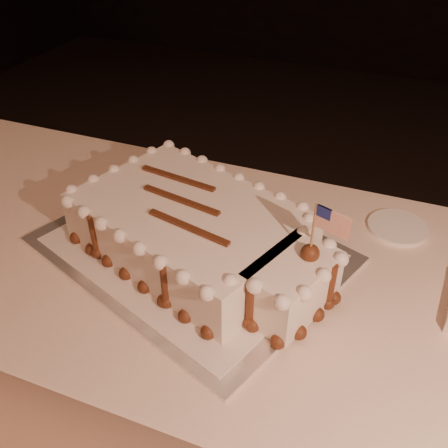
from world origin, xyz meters
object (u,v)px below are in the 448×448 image
(cake_board, at_px, (191,249))
(sheet_cake, at_px, (201,233))
(banquet_table, at_px, (285,390))
(side_plate, at_px, (398,227))

(cake_board, bearing_deg, sheet_cake, 0.41)
(cake_board, distance_m, sheet_cake, 0.07)
(cake_board, bearing_deg, banquet_table, 17.66)
(banquet_table, distance_m, sheet_cake, 0.49)
(side_plate, bearing_deg, cake_board, -149.67)
(banquet_table, height_order, cake_board, cake_board)
(banquet_table, xyz_separation_m, sheet_cake, (-0.22, 0.00, 0.44))
(cake_board, relative_size, side_plate, 4.51)
(cake_board, height_order, side_plate, side_plate)
(cake_board, distance_m, side_plate, 0.49)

